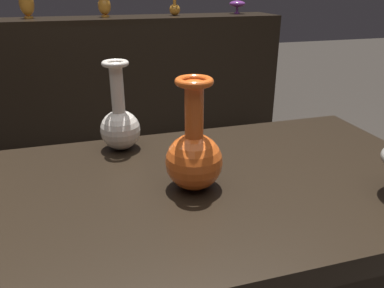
{
  "coord_description": "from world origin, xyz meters",
  "views": [
    {
      "loc": [
        -0.21,
        -0.72,
        1.21
      ],
      "look_at": [
        -0.0,
        -0.01,
        0.9
      ],
      "focal_mm": 35.45,
      "sensor_mm": 36.0,
      "label": 1
    }
  ],
  "objects_px": {
    "shelf_vase_right": "(175,9)",
    "shelf_vase_center": "(104,6)",
    "vase_centerpiece": "(192,155)",
    "shelf_vase_left": "(27,4)",
    "vase_tall_behind": "(120,123)",
    "shelf_vase_far_right": "(237,4)"
  },
  "relations": [
    {
      "from": "vase_tall_behind",
      "to": "shelf_vase_far_right",
      "type": "xyz_separation_m",
      "value": [
        1.17,
        2.01,
        0.19
      ]
    },
    {
      "from": "shelf_vase_far_right",
      "to": "vase_tall_behind",
      "type": "bearing_deg",
      "value": -120.13
    },
    {
      "from": "shelf_vase_far_right",
      "to": "shelf_vase_center",
      "type": "bearing_deg",
      "value": -178.08
    },
    {
      "from": "vase_centerpiece",
      "to": "shelf_vase_left",
      "type": "xyz_separation_m",
      "value": [
        -0.52,
        2.28,
        0.21
      ]
    },
    {
      "from": "shelf_vase_left",
      "to": "shelf_vase_right",
      "type": "height_order",
      "value": "shelf_vase_left"
    },
    {
      "from": "shelf_vase_far_right",
      "to": "shelf_vase_left",
      "type": "bearing_deg",
      "value": 179.87
    },
    {
      "from": "vase_tall_behind",
      "to": "shelf_vase_center",
      "type": "bearing_deg",
      "value": 86.31
    },
    {
      "from": "shelf_vase_left",
      "to": "shelf_vase_far_right",
      "type": "bearing_deg",
      "value": -0.13
    },
    {
      "from": "shelf_vase_far_right",
      "to": "shelf_vase_left",
      "type": "xyz_separation_m",
      "value": [
        -1.56,
        0.0,
        0.02
      ]
    },
    {
      "from": "shelf_vase_right",
      "to": "shelf_vase_center",
      "type": "xyz_separation_m",
      "value": [
        -0.52,
        -0.01,
        0.03
      ]
    },
    {
      "from": "shelf_vase_center",
      "to": "shelf_vase_right",
      "type": "bearing_deg",
      "value": 0.78
    },
    {
      "from": "shelf_vase_left",
      "to": "shelf_vase_center",
      "type": "distance_m",
      "value": 0.52
    },
    {
      "from": "vase_centerpiece",
      "to": "vase_tall_behind",
      "type": "relative_size",
      "value": 1.03
    },
    {
      "from": "vase_centerpiece",
      "to": "shelf_vase_right",
      "type": "relative_size",
      "value": 1.65
    },
    {
      "from": "shelf_vase_left",
      "to": "shelf_vase_center",
      "type": "xyz_separation_m",
      "value": [
        0.52,
        -0.04,
        -0.02
      ]
    },
    {
      "from": "shelf_vase_far_right",
      "to": "shelf_vase_center",
      "type": "distance_m",
      "value": 1.04
    },
    {
      "from": "vase_tall_behind",
      "to": "vase_centerpiece",
      "type": "bearing_deg",
      "value": -64.56
    },
    {
      "from": "vase_centerpiece",
      "to": "shelf_vase_center",
      "type": "height_order",
      "value": "shelf_vase_center"
    },
    {
      "from": "vase_centerpiece",
      "to": "shelf_vase_center",
      "type": "bearing_deg",
      "value": 89.9
    },
    {
      "from": "shelf_vase_far_right",
      "to": "shelf_vase_right",
      "type": "height_order",
      "value": "shelf_vase_right"
    },
    {
      "from": "vase_tall_behind",
      "to": "shelf_vase_far_right",
      "type": "bearing_deg",
      "value": 59.87
    },
    {
      "from": "shelf_vase_left",
      "to": "shelf_vase_center",
      "type": "relative_size",
      "value": 1.3
    }
  ]
}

